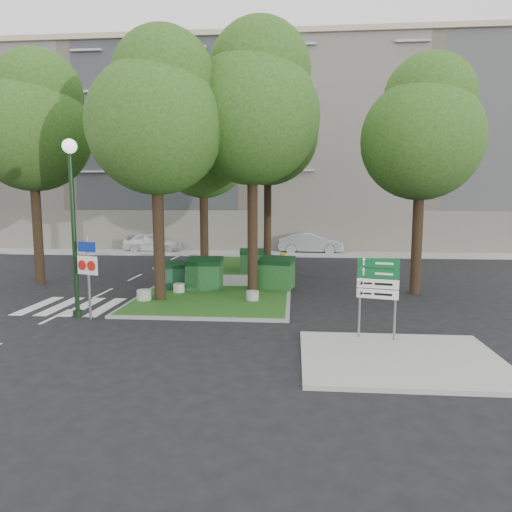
# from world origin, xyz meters

# --- Properties ---
(ground) EXTENTS (120.00, 120.00, 0.00)m
(ground) POSITION_xyz_m (0.00, 0.00, 0.00)
(ground) COLOR black
(ground) RESTS_ON ground
(median_island) EXTENTS (6.00, 16.00, 0.12)m
(median_island) POSITION_xyz_m (0.50, 8.00, 0.06)
(median_island) COLOR #194614
(median_island) RESTS_ON ground
(median_kerb) EXTENTS (6.30, 16.30, 0.10)m
(median_kerb) POSITION_xyz_m (0.50, 8.00, 0.05)
(median_kerb) COLOR gray
(median_kerb) RESTS_ON ground
(sidewalk_corner) EXTENTS (5.00, 4.00, 0.12)m
(sidewalk_corner) POSITION_xyz_m (6.50, -3.50, 0.06)
(sidewalk_corner) COLOR #999993
(sidewalk_corner) RESTS_ON ground
(building_sidewalk) EXTENTS (42.00, 3.00, 0.12)m
(building_sidewalk) POSITION_xyz_m (0.00, 18.50, 0.06)
(building_sidewalk) COLOR #999993
(building_sidewalk) RESTS_ON ground
(zebra_crossing) EXTENTS (5.00, 3.00, 0.01)m
(zebra_crossing) POSITION_xyz_m (-3.75, 1.50, 0.01)
(zebra_crossing) COLOR silver
(zebra_crossing) RESTS_ON ground
(apartment_building) EXTENTS (41.00, 12.00, 16.00)m
(apartment_building) POSITION_xyz_m (0.00, 26.00, 8.00)
(apartment_building) COLOR #C4AC93
(apartment_building) RESTS_ON ground
(tree_median_near_left) EXTENTS (5.20, 5.20, 10.53)m
(tree_median_near_left) POSITION_xyz_m (-1.41, 2.56, 7.32)
(tree_median_near_left) COLOR black
(tree_median_near_left) RESTS_ON ground
(tree_median_near_right) EXTENTS (5.60, 5.60, 11.46)m
(tree_median_near_right) POSITION_xyz_m (2.09, 4.56, 7.99)
(tree_median_near_right) COLOR black
(tree_median_near_right) RESTS_ON ground
(tree_median_mid) EXTENTS (4.80, 4.80, 9.99)m
(tree_median_mid) POSITION_xyz_m (-0.91, 9.06, 6.98)
(tree_median_mid) COLOR black
(tree_median_mid) RESTS_ON ground
(tree_median_far) EXTENTS (5.80, 5.80, 11.93)m
(tree_median_far) POSITION_xyz_m (2.29, 12.06, 8.32)
(tree_median_far) COLOR black
(tree_median_far) RESTS_ON ground
(tree_street_left) EXTENTS (5.40, 5.40, 11.00)m
(tree_street_left) POSITION_xyz_m (-8.41, 6.06, 7.65)
(tree_street_left) COLOR black
(tree_street_left) RESTS_ON ground
(tree_street_right) EXTENTS (5.00, 5.00, 10.06)m
(tree_street_right) POSITION_xyz_m (9.09, 5.06, 6.98)
(tree_street_right) COLOR black
(tree_street_right) RESTS_ON ground
(dumpster_a) EXTENTS (1.51, 1.27, 1.20)m
(dumpster_a) POSITION_xyz_m (-1.72, 4.79, 0.69)
(dumpster_a) COLOR #0F3A21
(dumpster_a) RESTS_ON median_island
(dumpster_b) EXTENTS (1.54, 1.08, 1.43)m
(dumpster_b) POSITION_xyz_m (-0.12, 4.60, 0.81)
(dumpster_b) COLOR #134319
(dumpster_b) RESTS_ON median_island
(dumpster_c) EXTENTS (1.39, 1.02, 1.23)m
(dumpster_c) POSITION_xyz_m (1.48, 9.84, 0.71)
(dumpster_c) COLOR black
(dumpster_c) RESTS_ON median_island
(dumpster_d) EXTENTS (1.73, 1.39, 1.41)m
(dumpster_d) POSITION_xyz_m (3.00, 5.19, 0.80)
(dumpster_d) COLOR #164917
(dumpster_d) RESTS_ON median_island
(bollard_left) EXTENTS (0.56, 0.56, 0.40)m
(bollard_left) POSITION_xyz_m (-2.10, 2.33, 0.32)
(bollard_left) COLOR #9D9D98
(bollard_left) RESTS_ON median_island
(bollard_right) EXTENTS (0.50, 0.50, 0.36)m
(bollard_right) POSITION_xyz_m (2.16, 2.67, 0.30)
(bollard_right) COLOR gray
(bollard_right) RESTS_ON median_island
(bollard_mid) EXTENTS (0.50, 0.50, 0.36)m
(bollard_mid) POSITION_xyz_m (-1.11, 3.95, 0.30)
(bollard_mid) COLOR #AEADA8
(bollard_mid) RESTS_ON median_island
(litter_bin) EXTENTS (0.46, 0.46, 0.80)m
(litter_bin) POSITION_xyz_m (3.20, 11.49, 0.52)
(litter_bin) COLOR gold
(litter_bin) RESTS_ON median_island
(street_lamp) EXTENTS (0.48, 0.48, 6.06)m
(street_lamp) POSITION_xyz_m (-3.71, 0.06, 3.81)
(street_lamp) COLOR black
(street_lamp) RESTS_ON ground
(traffic_sign_pole) EXTENTS (0.81, 0.33, 2.83)m
(traffic_sign_pole) POSITION_xyz_m (-3.11, -0.26, 1.81)
(traffic_sign_pole) COLOR slate
(traffic_sign_pole) RESTS_ON ground
(directional_sign) EXTENTS (1.13, 0.33, 2.31)m
(directional_sign) POSITION_xyz_m (6.14, -2.00, 1.65)
(directional_sign) COLOR slate
(directional_sign) RESTS_ON sidewalk_corner
(car_white) EXTENTS (4.52, 1.95, 1.52)m
(car_white) POSITION_xyz_m (-7.06, 19.28, 0.76)
(car_white) COLOR white
(car_white) RESTS_ON ground
(car_silver) EXTENTS (4.85, 1.81, 1.58)m
(car_silver) POSITION_xyz_m (5.01, 19.50, 0.79)
(car_silver) COLOR #9C9EA4
(car_silver) RESTS_ON ground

